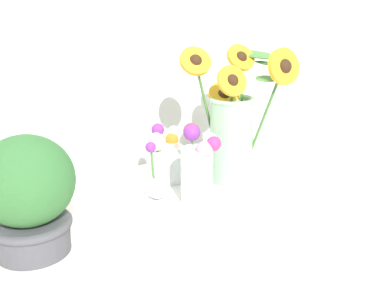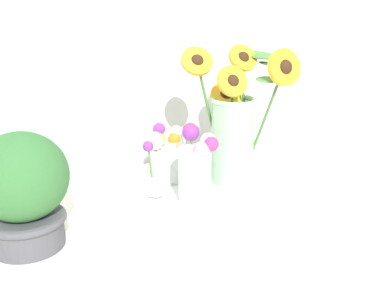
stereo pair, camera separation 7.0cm
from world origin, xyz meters
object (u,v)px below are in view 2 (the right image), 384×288
Objects in this scene: serving_tray at (192,191)px; vase_small_back at (170,158)px; vase_bulb_right at (156,169)px; vase_small_center at (196,165)px; potted_plant at (23,189)px; mason_jar_sunflowers at (235,126)px.

vase_small_back reaches higher than serving_tray.
vase_small_back is (0.08, 0.09, -0.01)m from vase_bulb_right.
vase_small_center reaches higher than serving_tray.
potted_plant is at bearing -168.21° from vase_bulb_right.
vase_small_back is at bearing 48.91° from vase_bulb_right.
serving_tray is 1.24× the size of mason_jar_sunflowers.
mason_jar_sunflowers is 2.25× the size of vase_small_back.
potted_plant reaches higher than serving_tray.
potted_plant is (-0.30, -0.06, 0.03)m from vase_bulb_right.
vase_small_center is at bearing -37.66° from vase_bulb_right.
serving_tray is 0.42m from potted_plant.
mason_jar_sunflowers is at bearing 0.93° from vase_bulb_right.
vase_small_back is at bearing 21.79° from potted_plant.
serving_tray is 0.20m from mason_jar_sunflowers.
mason_jar_sunflowers is 0.19m from vase_small_back.
vase_small_center is at bearing -156.60° from mason_jar_sunflowers.
vase_small_center is (-0.03, -0.07, 0.10)m from serving_tray.
mason_jar_sunflowers is at bearing 23.40° from vase_small_center.
vase_bulb_right is (-0.22, -0.00, -0.08)m from mason_jar_sunflowers.
mason_jar_sunflowers reaches higher than potted_plant.
vase_small_center is at bearing -109.99° from serving_tray.
vase_small_back is at bearing 89.70° from vase_small_center.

